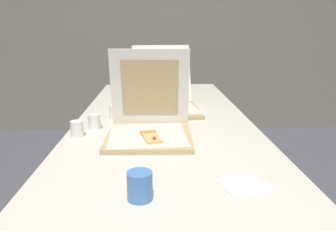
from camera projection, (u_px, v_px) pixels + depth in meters
wall_back at (158, 20)px, 3.75m from camera, size 10.00×0.10×2.60m
table at (163, 126)px, 1.82m from camera, size 0.93×2.21×0.73m
pizza_box_front at (149, 125)px, 1.49m from camera, size 0.38×0.39×0.39m
pizza_box_middle at (165, 101)px, 1.97m from camera, size 0.42×0.54×0.37m
cup_white_near_left at (77, 129)px, 1.50m from camera, size 0.06×0.06×0.07m
cup_white_near_center at (94, 122)px, 1.61m from camera, size 0.06×0.06×0.07m
cup_white_mid at (114, 112)px, 1.79m from camera, size 0.06×0.06×0.07m
cup_white_far at (122, 101)px, 2.06m from camera, size 0.06×0.06×0.07m
cup_printed_front at (140, 186)px, 0.95m from camera, size 0.07×0.07×0.09m
napkin_pile at (244, 184)px, 1.04m from camera, size 0.18×0.18×0.01m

